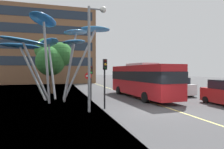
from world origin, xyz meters
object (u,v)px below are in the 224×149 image
object	(u,v)px
car_parked_far	(147,83)
no_entry_sign	(88,83)
traffic_light_kerb_far	(91,75)
red_bus	(141,79)
leaf_sculpture	(52,41)
traffic_light_kerb_near	(105,73)
car_parked_mid	(177,87)
street_lamp	(93,45)

from	to	relation	value
car_parked_far	no_entry_sign	distance (m)	14.53
traffic_light_kerb_far	red_bus	bearing A→B (deg)	6.84
leaf_sculpture	car_parked_far	bearing A→B (deg)	28.22
leaf_sculpture	traffic_light_kerb_near	world-z (taller)	leaf_sculpture
car_parked_mid	street_lamp	xyz separation A→B (m)	(-11.25, -6.57, 3.71)
traffic_light_kerb_near	car_parked_mid	world-z (taller)	traffic_light_kerb_near
traffic_light_kerb_near	no_entry_sign	world-z (taller)	traffic_light_kerb_near
car_parked_far	no_entry_sign	world-z (taller)	no_entry_sign
car_parked_far	street_lamp	bearing A→B (deg)	-128.59
traffic_light_kerb_near	car_parked_far	xyz separation A→B (m)	(9.79, 12.81, -1.71)
car_parked_mid	leaf_sculpture	bearing A→B (deg)	-178.56
traffic_light_kerb_far	car_parked_far	distance (m)	13.22
traffic_light_kerb_far	no_entry_sign	bearing A→B (deg)	-108.87
red_bus	traffic_light_kerb_near	world-z (taller)	traffic_light_kerb_near
red_bus	traffic_light_kerb_near	size ratio (longest dim) A/B	3.10
traffic_light_kerb_far	street_lamp	distance (m)	5.64
leaf_sculpture	traffic_light_kerb_far	world-z (taller)	leaf_sculpture
car_parked_mid	red_bus	bearing A→B (deg)	-170.98
leaf_sculpture	traffic_light_kerb_far	bearing A→B (deg)	-17.14
red_bus	car_parked_mid	size ratio (longest dim) A/B	2.56
no_entry_sign	traffic_light_kerb_far	bearing A→B (deg)	71.13
red_bus	car_parked_mid	world-z (taller)	red_bus
red_bus	traffic_light_kerb_far	xyz separation A→B (m)	(-5.53, -0.66, 0.44)
red_bus	leaf_sculpture	distance (m)	9.85
traffic_light_kerb_far	car_parked_far	size ratio (longest dim) A/B	0.75
car_parked_mid	street_lamp	size ratio (longest dim) A/B	0.61
car_parked_mid	street_lamp	distance (m)	13.55
red_bus	no_entry_sign	bearing A→B (deg)	-160.44
red_bus	street_lamp	size ratio (longest dim) A/B	1.57
street_lamp	red_bus	bearing A→B (deg)	42.71
traffic_light_kerb_near	car_parked_far	world-z (taller)	traffic_light_kerb_near
car_parked_far	street_lamp	size ratio (longest dim) A/B	0.61
street_lamp	no_entry_sign	bearing A→B (deg)	86.50
car_parked_mid	no_entry_sign	xyz separation A→B (m)	(-11.03, -2.94, 0.82)
red_bus	leaf_sculpture	world-z (taller)	leaf_sculpture
car_parked_far	traffic_light_kerb_near	bearing A→B (deg)	-127.37
leaf_sculpture	car_parked_far	xyz separation A→B (m)	(13.66, 7.33, -4.73)
red_bus	traffic_light_kerb_near	distance (m)	7.30
car_parked_mid	no_entry_sign	distance (m)	11.45
car_parked_mid	street_lamp	world-z (taller)	street_lamp
leaf_sculpture	car_parked_mid	size ratio (longest dim) A/B	2.35
red_bus	no_entry_sign	size ratio (longest dim) A/B	4.27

